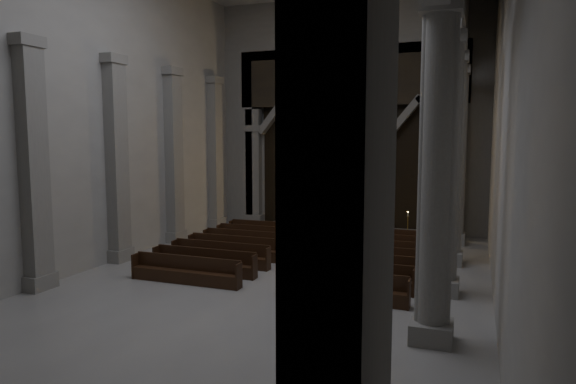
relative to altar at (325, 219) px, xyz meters
The scene contains 11 objects.
room 12.89m from the altar, 84.78° to the right, with size 24.00×24.10×12.00m.
sanctuary_wall 6.14m from the altar, 37.76° to the left, with size 14.00×0.77×12.00m.
right_arcade 13.55m from the altar, 55.53° to the right, with size 1.00×24.00×12.00m.
left_pilasters 9.85m from the altar, 128.41° to the right, with size 0.60×13.00×8.03m.
sanctuary_step 1.13m from the altar, ahead, with size 8.50×2.60×0.15m, color gray.
altar is the anchor object (origin of this frame).
altar_rail 1.46m from the altar, 47.50° to the right, with size 5.22×0.09×1.03m.
candle_stand_left 1.70m from the altar, 144.90° to the right, with size 0.21×0.21×1.26m.
candle_stand_right 4.47m from the altar, 12.13° to the right, with size 0.23×0.23×1.34m.
pews 7.37m from the altar, 82.32° to the right, with size 9.45×7.88×0.90m.
worshipper 4.24m from the altar, 55.29° to the right, with size 0.42×0.28×1.15m, color black.
Camera 1 is at (6.37, -14.90, 4.97)m, focal length 32.00 mm.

